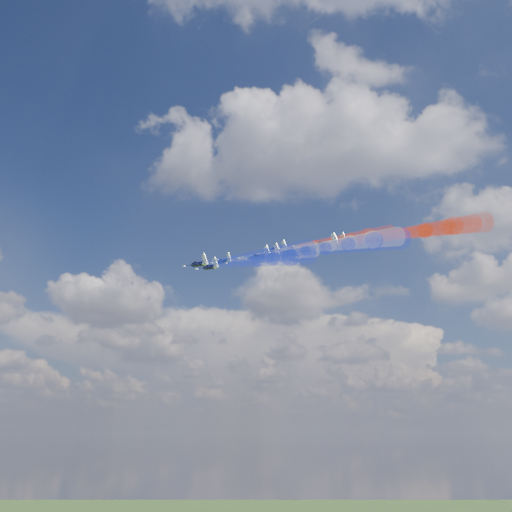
% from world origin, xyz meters
% --- Properties ---
extents(jet_lead, '(14.68, 14.73, 7.85)m').
position_xyz_m(jet_lead, '(-28.50, 3.97, 158.75)').
color(jet_lead, black).
extents(trail_lead, '(32.44, 33.62, 13.24)m').
position_xyz_m(trail_lead, '(-10.36, -14.51, 153.47)').
color(trail_lead, white).
extents(jet_inner_left, '(14.68, 14.73, 7.85)m').
position_xyz_m(jet_inner_left, '(-26.56, -12.81, 152.12)').
color(jet_inner_left, black).
extents(trail_inner_left, '(32.44, 33.62, 13.24)m').
position_xyz_m(trail_inner_left, '(-8.41, -31.30, 146.84)').
color(trail_inner_left, '#1B30E8').
extents(jet_inner_right, '(14.68, 14.73, 7.85)m').
position_xyz_m(jet_inner_right, '(-11.46, 2.13, 160.44)').
color(jet_inner_right, black).
extents(trail_inner_right, '(32.44, 33.62, 13.24)m').
position_xyz_m(trail_inner_right, '(6.69, -16.35, 155.16)').
color(trail_inner_right, red).
extents(jet_outer_left, '(14.68, 14.73, 7.85)m').
position_xyz_m(jet_outer_left, '(-24.38, -26.42, 148.89)').
color(jet_outer_left, black).
extents(trail_outer_left, '(32.44, 33.62, 13.24)m').
position_xyz_m(trail_outer_left, '(-6.24, -44.90, 143.60)').
color(trail_outer_left, '#1B30E8').
extents(jet_center_third, '(14.68, 14.73, 7.85)m').
position_xyz_m(jet_center_third, '(-9.55, -14.79, 153.80)').
color(jet_center_third, black).
extents(trail_center_third, '(32.44, 33.62, 13.24)m').
position_xyz_m(trail_center_third, '(8.59, -33.27, 148.52)').
color(trail_center_third, white).
extents(jet_outer_right, '(14.68, 14.73, 7.85)m').
position_xyz_m(jet_outer_right, '(5.65, -0.83, 159.92)').
color(jet_outer_right, black).
extents(trail_outer_right, '(32.44, 33.62, 13.24)m').
position_xyz_m(trail_outer_right, '(23.79, -19.32, 154.64)').
color(trail_outer_right, red).
extents(jet_rear_left, '(14.68, 14.73, 7.85)m').
position_xyz_m(jet_rear_left, '(-8.66, -28.09, 148.92)').
color(jet_rear_left, black).
extents(trail_rear_left, '(32.44, 33.62, 13.24)m').
position_xyz_m(trail_rear_left, '(9.48, -46.57, 143.64)').
color(trail_rear_left, '#1B30E8').
extents(jet_rear_right, '(14.68, 14.73, 7.85)m').
position_xyz_m(jet_rear_right, '(5.43, -18.08, 153.95)').
color(jet_rear_right, black).
extents(trail_rear_right, '(32.44, 33.62, 13.24)m').
position_xyz_m(trail_rear_right, '(23.57, -36.57, 148.67)').
color(trail_rear_right, red).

